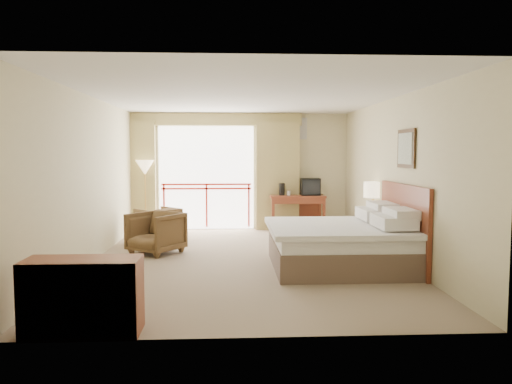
{
  "coord_description": "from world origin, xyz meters",
  "views": [
    {
      "loc": [
        -0.24,
        -8.19,
        1.78
      ],
      "look_at": [
        0.2,
        0.4,
        1.11
      ],
      "focal_mm": 35.0,
      "sensor_mm": 36.0,
      "label": 1
    }
  ],
  "objects": [
    {
      "name": "side_table",
      "position": [
        -1.77,
        1.52,
        0.36
      ],
      "size": [
        0.48,
        0.48,
        0.52
      ],
      "rotation": [
        0.0,
        0.0,
        0.2
      ],
      "color": "#301E0E",
      "rests_on": "floor"
    },
    {
      "name": "cup",
      "position": [
        1.08,
        3.06,
        0.87
      ],
      "size": [
        0.08,
        0.08,
        0.11
      ],
      "primitive_type": "cylinder",
      "rotation": [
        0.0,
        0.0,
        -0.06
      ],
      "color": "white",
      "rests_on": "desk"
    },
    {
      "name": "balcony_railing",
      "position": [
        -0.8,
        3.46,
        0.81
      ],
      "size": [
        2.09,
        0.03,
        1.02
      ],
      "color": "#B31D0F",
      "rests_on": "wall_back"
    },
    {
      "name": "armchair_far",
      "position": [
        -1.72,
        2.02,
        0.0
      ],
      "size": [
        1.03,
        1.03,
        0.67
      ],
      "primitive_type": "imported",
      "rotation": [
        0.0,
        0.0,
        -2.39
      ],
      "color": "#4E361E",
      "rests_on": "floor"
    },
    {
      "name": "curtain_right",
      "position": [
        0.85,
        3.35,
        1.25
      ],
      "size": [
        1.0,
        0.26,
        2.5
      ],
      "primitive_type": "cube",
      "color": "#9A8951",
      "rests_on": "wall_back"
    },
    {
      "name": "desk",
      "position": [
        1.28,
        3.16,
        0.64
      ],
      "size": [
        1.25,
        0.6,
        0.82
      ],
      "rotation": [
        0.0,
        0.0,
        -0.06
      ],
      "color": "maroon",
      "rests_on": "floor"
    },
    {
      "name": "armchair_near",
      "position": [
        -1.57,
        0.64,
        0.0
      ],
      "size": [
        1.12,
        1.12,
        0.74
      ],
      "primitive_type": "imported",
      "rotation": [
        0.0,
        0.0,
        -0.63
      ],
      "color": "#4E361E",
      "rests_on": "floor"
    },
    {
      "name": "ceiling",
      "position": [
        0.0,
        0.0,
        2.7
      ],
      "size": [
        7.0,
        7.0,
        0.0
      ],
      "primitive_type": "plane",
      "rotation": [
        3.14,
        0.0,
        0.0
      ],
      "color": "white",
      "rests_on": "wall_back"
    },
    {
      "name": "curtain_left",
      "position": [
        -2.45,
        3.35,
        1.25
      ],
      "size": [
        1.0,
        0.26,
        2.5
      ],
      "primitive_type": "cube",
      "color": "#9A8951",
      "rests_on": "wall_back"
    },
    {
      "name": "floor_lamp",
      "position": [
        -2.17,
        3.16,
        1.39
      ],
      "size": [
        0.41,
        0.41,
        1.62
      ],
      "rotation": [
        0.0,
        0.0,
        0.2
      ],
      "color": "tan",
      "rests_on": "floor"
    },
    {
      "name": "wall_left",
      "position": [
        -2.5,
        0.0,
        1.35
      ],
      "size": [
        0.0,
        7.0,
        7.0
      ],
      "primitive_type": "plane",
      "rotation": [
        1.57,
        0.0,
        1.57
      ],
      "color": "beige",
      "rests_on": "ground"
    },
    {
      "name": "phone",
      "position": [
        2.38,
        0.77,
        0.64
      ],
      "size": [
        0.23,
        0.2,
        0.09
      ],
      "primitive_type": "cube",
      "rotation": [
        0.0,
        0.0,
        -0.27
      ],
      "color": "black",
      "rests_on": "nightstand"
    },
    {
      "name": "balcony_door",
      "position": [
        -0.8,
        3.48,
        1.2
      ],
      "size": [
        2.4,
        0.0,
        2.4
      ],
      "primitive_type": "plane",
      "rotation": [
        1.57,
        0.0,
        0.0
      ],
      "color": "white",
      "rests_on": "wall_back"
    },
    {
      "name": "floor",
      "position": [
        0.0,
        0.0,
        0.0
      ],
      "size": [
        7.0,
        7.0,
        0.0
      ],
      "primitive_type": "plane",
      "color": "gray",
      "rests_on": "ground"
    },
    {
      "name": "headboard",
      "position": [
        2.46,
        -0.6,
        0.65
      ],
      "size": [
        0.06,
        2.1,
        1.3
      ],
      "primitive_type": "cube",
      "color": "maroon",
      "rests_on": "wall_right"
    },
    {
      "name": "framed_art",
      "position": [
        2.47,
        -0.6,
        1.85
      ],
      "size": [
        0.04,
        0.72,
        0.6
      ],
      "color": "#301E0E",
      "rests_on": "wall_right"
    },
    {
      "name": "wall_right",
      "position": [
        2.5,
        0.0,
        1.35
      ],
      "size": [
        0.0,
        7.0,
        7.0
      ],
      "primitive_type": "plane",
      "rotation": [
        1.57,
        0.0,
        -1.57
      ],
      "color": "beige",
      "rests_on": "ground"
    },
    {
      "name": "wastebasket",
      "position": [
        0.93,
        2.54,
        0.15
      ],
      "size": [
        0.27,
        0.27,
        0.3
      ],
      "primitive_type": "cylinder",
      "rotation": [
        0.0,
        0.0,
        0.17
      ],
      "color": "black",
      "rests_on": "floor"
    },
    {
      "name": "dresser",
      "position": [
        -1.7,
        -3.3,
        0.37
      ],
      "size": [
        1.12,
        0.48,
        0.75
      ],
      "rotation": [
        0.0,
        0.0,
        0.04
      ],
      "color": "maroon",
      "rests_on": "floor"
    },
    {
      "name": "wall_back",
      "position": [
        0.0,
        3.5,
        1.35
      ],
      "size": [
        5.0,
        0.0,
        5.0
      ],
      "primitive_type": "plane",
      "rotation": [
        1.57,
        0.0,
        0.0
      ],
      "color": "beige",
      "rests_on": "ground"
    },
    {
      "name": "book",
      "position": [
        -1.77,
        1.52,
        0.53
      ],
      "size": [
        0.23,
        0.25,
        0.02
      ],
      "primitive_type": "imported",
      "rotation": [
        0.0,
        0.0,
        0.56
      ],
      "color": "white",
      "rests_on": "side_table"
    },
    {
      "name": "tv",
      "position": [
        1.58,
        3.1,
        1.01
      ],
      "size": [
        0.43,
        0.34,
        0.39
      ],
      "rotation": [
        0.0,
        0.0,
        -0.3
      ],
      "color": "black",
      "rests_on": "desk"
    },
    {
      "name": "hvac_vent",
      "position": [
        1.3,
        3.47,
        2.35
      ],
      "size": [
        0.5,
        0.04,
        0.5
      ],
      "primitive_type": "cube",
      "color": "silver",
      "rests_on": "wall_back"
    },
    {
      "name": "bed",
      "position": [
        1.5,
        -0.6,
        0.38
      ],
      "size": [
        2.13,
        2.06,
        0.97
      ],
      "color": "brown",
      "rests_on": "floor"
    },
    {
      "name": "coffee_maker",
      "position": [
        0.93,
        3.11,
        0.95
      ],
      "size": [
        0.16,
        0.16,
        0.28
      ],
      "primitive_type": "cylinder",
      "rotation": [
        0.0,
        0.0,
        0.28
      ],
      "color": "black",
      "rests_on": "desk"
    },
    {
      "name": "wall_front",
      "position": [
        0.0,
        -3.5,
        1.35
      ],
      "size": [
        5.0,
        0.0,
        5.0
      ],
      "primitive_type": "plane",
      "rotation": [
        -1.57,
        0.0,
        0.0
      ],
      "color": "beige",
      "rests_on": "ground"
    },
    {
      "name": "valance",
      "position": [
        -0.8,
        3.38,
        2.55
      ],
      "size": [
        4.4,
        0.22,
        0.28
      ],
      "primitive_type": "cube",
      "color": "#9A8951",
      "rests_on": "wall_back"
    },
    {
      "name": "table_lamp",
      "position": [
        2.43,
        0.97,
        1.08
      ],
      "size": [
        0.35,
        0.35,
        0.62
      ],
      "rotation": [
        0.0,
        0.0,
        0.16
      ],
      "color": "tan",
      "rests_on": "nightstand"
    },
    {
      "name": "nightstand",
      "position": [
        2.43,
        0.92,
        0.3
      ],
      "size": [
        0.45,
        0.53,
        0.6
      ],
      "primitive_type": "cube",
      "rotation": [
        0.0,
        0.0,
        -0.07
      ],
      "color": "maroon",
      "rests_on": "floor"
    }
  ]
}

